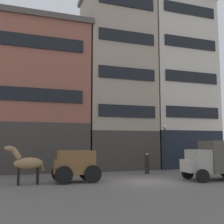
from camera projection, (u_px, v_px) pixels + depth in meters
name	position (u px, v px, depth m)	size (l,w,h in m)	color
ground_plane	(148.00, 181.00, 17.82)	(120.00, 120.00, 0.00)	#605B56
building_far_left	(32.00, 95.00, 25.29)	(10.20, 6.31, 13.58)	#38332D
building_center_left	(117.00, 78.00, 28.20)	(7.04, 6.31, 18.05)	#38332D
building_center_right	(176.00, 81.00, 30.46)	(7.56, 6.31, 18.38)	black
cargo_wagon	(76.00, 164.00, 17.46)	(2.92, 1.54, 1.98)	brown
draft_horse	(27.00, 163.00, 16.52)	(2.34, 0.63, 2.30)	#937047
delivery_truck_near	(217.00, 159.00, 18.62)	(4.49, 2.47, 2.62)	gray
pedestrian_officer	(147.00, 162.00, 22.28)	(0.47, 0.47, 1.79)	black
streetlamp_curbside	(165.00, 141.00, 24.76)	(0.32, 0.32, 4.12)	black
fire_hydrant_curbside	(217.00, 165.00, 25.82)	(0.24, 0.24, 0.83)	maroon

